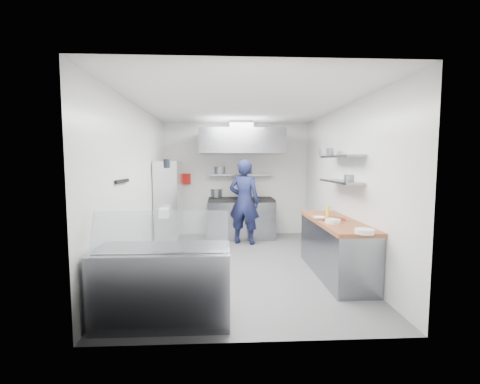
{
  "coord_description": "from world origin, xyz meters",
  "views": [
    {
      "loc": [
        -0.31,
        -5.58,
        1.81
      ],
      "look_at": [
        0.0,
        0.6,
        1.25
      ],
      "focal_mm": 24.0,
      "sensor_mm": 36.0,
      "label": 1
    }
  ],
  "objects": [
    {
      "name": "copper_pan",
      "position": [
        1.53,
        -0.63,
        0.93
      ],
      "size": [
        0.18,
        0.18,
        0.06
      ],
      "primitive_type": "cylinder",
      "color": "#B65E33",
      "rests_on": "prep_counter_top"
    },
    {
      "name": "rack_jar",
      "position": [
        -1.48,
        1.04,
        1.8
      ],
      "size": [
        0.12,
        0.12,
        0.18
      ],
      "primitive_type": "cylinder",
      "color": "black",
      "rests_on": "wire_rack"
    },
    {
      "name": "shelf_pot_c",
      "position": [
        1.79,
        -0.38,
        1.57
      ],
      "size": [
        0.21,
        0.21,
        0.1
      ],
      "primitive_type": "cylinder",
      "color": "slate",
      "rests_on": "wall_shelf_lower"
    },
    {
      "name": "mixing_bowl",
      "position": [
        1.22,
        -0.55,
        0.92
      ],
      "size": [
        0.23,
        0.23,
        0.05
      ],
      "primitive_type": "imported",
      "rotation": [
        0.0,
        0.0,
        -0.22
      ],
      "color": "white",
      "rests_on": "prep_counter_top"
    },
    {
      "name": "prep_counter_base",
      "position": [
        1.48,
        -0.6,
        0.42
      ],
      "size": [
        0.62,
        2.0,
        0.84
      ],
      "primitive_type": "cube",
      "color": "gray",
      "rests_on": "floor"
    },
    {
      "name": "knife_strip",
      "position": [
        -1.78,
        -0.9,
        1.55
      ],
      "size": [
        0.04,
        0.55,
        0.05
      ],
      "primitive_type": "cube",
      "color": "black",
      "rests_on": "wall_left"
    },
    {
      "name": "shelf_pot_b",
      "position": [
        0.26,
        2.58,
        1.65
      ],
      "size": [
        0.32,
        0.32,
        0.22
      ],
      "primitive_type": "cylinder",
      "color": "slate",
      "rests_on": "over_range_shelf"
    },
    {
      "name": "wall_shelf_lower",
      "position": [
        1.64,
        -0.3,
        1.5
      ],
      "size": [
        0.3,
        1.3,
        0.04
      ],
      "primitive_type": "cube",
      "color": "gray",
      "rests_on": "wall_right"
    },
    {
      "name": "red_firebox",
      "position": [
        -1.25,
        2.44,
        1.42
      ],
      "size": [
        0.22,
        0.1,
        0.26
      ],
      "primitive_type": "cube",
      "color": "red",
      "rests_on": "wall_back"
    },
    {
      "name": "wall_front",
      "position": [
        0.0,
        -2.5,
        1.4
      ],
      "size": [
        3.6,
        2.8,
        0.02
      ],
      "primitive_type": "cube",
      "rotation": [
        -1.57,
        0.0,
        0.0
      ],
      "color": "white",
      "rests_on": "floor"
    },
    {
      "name": "display_case",
      "position": [
        -1.0,
        -2.0,
        0.42
      ],
      "size": [
        1.5,
        0.7,
        0.85
      ],
      "primitive_type": "cube",
      "color": "gray",
      "rests_on": "floor"
    },
    {
      "name": "cooktop",
      "position": [
        0.1,
        2.1,
        0.93
      ],
      "size": [
        1.57,
        0.78,
        0.06
      ],
      "primitive_type": "cube",
      "color": "black",
      "rests_on": "gas_range"
    },
    {
      "name": "over_range_shelf",
      "position": [
        0.1,
        2.34,
        1.52
      ],
      "size": [
        1.6,
        0.3,
        0.04
      ],
      "primitive_type": "cube",
      "color": "gray",
      "rests_on": "wall_back"
    },
    {
      "name": "plate_stack_a",
      "position": [
        1.5,
        -1.6,
        0.93
      ],
      "size": [
        0.25,
        0.25,
        0.06
      ],
      "primitive_type": "cylinder",
      "color": "white",
      "rests_on": "prep_counter_top"
    },
    {
      "name": "prep_counter_top",
      "position": [
        1.48,
        -0.6,
        0.87
      ],
      "size": [
        0.65,
        2.04,
        0.06
      ],
      "primitive_type": "cube",
      "color": "brown",
      "rests_on": "prep_counter_base"
    },
    {
      "name": "floor",
      "position": [
        0.0,
        0.0,
        0.0
      ],
      "size": [
        5.0,
        5.0,
        0.0
      ],
      "primitive_type": "plane",
      "color": "#525254",
      "rests_on": "ground"
    },
    {
      "name": "gas_range",
      "position": [
        0.1,
        2.1,
        0.45
      ],
      "size": [
        1.6,
        0.8,
        0.9
      ],
      "primitive_type": "cube",
      "color": "gray",
      "rests_on": "floor"
    },
    {
      "name": "ceiling",
      "position": [
        0.0,
        0.0,
        2.8
      ],
      "size": [
        5.0,
        5.0,
        0.0
      ],
      "primitive_type": "plane",
      "rotation": [
        3.14,
        0.0,
        0.0
      ],
      "color": "silver",
      "rests_on": "wall_back"
    },
    {
      "name": "plate_stack_b",
      "position": [
        1.34,
        -0.86,
        0.93
      ],
      "size": [
        0.23,
        0.23,
        0.06
      ],
      "primitive_type": "cylinder",
      "color": "white",
      "rests_on": "prep_counter_top"
    },
    {
      "name": "extractor_hood",
      "position": [
        0.1,
        1.93,
        2.3
      ],
      "size": [
        1.9,
        1.15,
        0.55
      ],
      "primitive_type": "cube",
      "color": "gray",
      "rests_on": "wall_back"
    },
    {
      "name": "shelf_pot_d",
      "position": [
        1.55,
        0.2,
        2.01
      ],
      "size": [
        0.26,
        0.26,
        0.14
      ],
      "primitive_type": "cylinder",
      "color": "slate",
      "rests_on": "wall_shelf_upper"
    },
    {
      "name": "chef",
      "position": [
        0.14,
        1.51,
        0.95
      ],
      "size": [
        0.8,
        0.65,
        1.9
      ],
      "primitive_type": "imported",
      "rotation": [
        0.0,
        0.0,
        2.82
      ],
      "color": "#14193D",
      "rests_on": "floor"
    },
    {
      "name": "rack_bin_b",
      "position": [
        -1.53,
        1.44,
        1.3
      ],
      "size": [
        0.13,
        0.16,
        0.14
      ],
      "primitive_type": "cube",
      "color": "yellow",
      "rests_on": "wire_rack"
    },
    {
      "name": "wall_shelf_upper",
      "position": [
        1.64,
        -0.3,
        1.92
      ],
      "size": [
        0.3,
        1.3,
        0.04
      ],
      "primitive_type": "cube",
      "color": "gray",
      "rests_on": "wall_right"
    },
    {
      "name": "stock_pot_mid",
      "position": [
        0.22,
        2.3,
        1.08
      ],
      "size": [
        0.35,
        0.35,
        0.24
      ],
      "primitive_type": "cylinder",
      "color": "slate",
      "rests_on": "cooktop"
    },
    {
      "name": "shelf_pot_a",
      "position": [
        -0.41,
        2.44,
        1.63
      ],
      "size": [
        0.27,
        0.27,
        0.18
      ],
      "primitive_type": "cylinder",
      "color": "slate",
      "rests_on": "over_range_shelf"
    },
    {
      "name": "stock_pot_left",
      "position": [
        -0.5,
        2.46,
        1.06
      ],
      "size": [
        0.28,
        0.28,
        0.2
      ],
      "primitive_type": "cylinder",
      "color": "slate",
      "rests_on": "cooktop"
    },
    {
      "name": "rack_bin_a",
      "position": [
        -1.53,
        0.92,
        0.8
      ],
      "size": [
        0.17,
        0.22,
        0.2
      ],
      "primitive_type": "cube",
      "color": "white",
      "rests_on": "wire_rack"
    },
    {
      "name": "wire_rack",
      "position": [
        -1.53,
        1.53,
        0.93
      ],
      "size": [
        0.5,
        0.9,
        1.85
      ],
      "primitive_type": "cube",
      "color": "silver",
      "rests_on": "floor"
    },
    {
      "name": "wall_back",
      "position": [
        0.0,
        2.5,
        1.4
      ],
      "size": [
        3.6,
        2.8,
        0.02
      ],
      "primitive_type": "cube",
      "rotation": [
        1.57,
        0.0,
        0.0
      ],
      "color": "white",
      "rests_on": "floor"
    },
    {
      "name": "hood_duct",
      "position": [
        0.1,
        2.15,
        2.68
      ],
      "size": [
        0.55,
        0.55,
        0.24
      ],
      "primitive_type": "cube",
      "color": "slate",
      "rests_on": "extractor_hood"
    },
    {
      "name": "squeeze_bottle",
      "position": [
        1.46,
        -0.26,
        0.99
      ],
      "size": [
        0.06,
        0.06,
        0.18
      ],
      "primitive_type": "cylinder",
      "color": "yellow",
      "rests_on": "prep_counter_top"
    },
    {
      "name": "display_glass",
      "position": [
        -1.0,
        -2.12,
        1.07
      ],
      "size": [
        1.47,
        0.19,
        0.42
      ],
      "primitive_type": "cube",
      "rotation": [
        -0.38,
        0.0,
        0.0
      ],
      "color": "silver",
      "rests_on": "display_case"
    },
    {
      "name": "wall_left",
      "position": [
        -1.8,
        0.0,
        1.4
      ],
      "size": [
        2.8,
        5.0,
        0.02
      ],
      "primitive_type": "cube",
      "rotation": [
        1.57,
        0.0,
        1.57
      ],
      "color": "white",
      "rests_on": "floor"
    },
    {
      "name": "wall_right",
      "position": [
        1.8,
        0.0,
        1.4
      ],
      "size": [
        2.8,
        5.0,
        0.02
      ],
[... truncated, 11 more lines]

